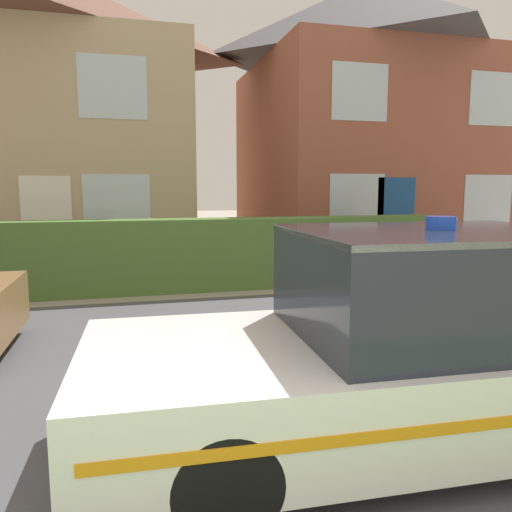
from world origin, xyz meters
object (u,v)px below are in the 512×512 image
object	(u,v)px
house_right	(366,115)
wheelie_bin	(380,247)
police_car	(409,344)
house_left	(31,109)

from	to	relation	value
house_right	wheelie_bin	size ratio (longest dim) A/B	6.61
police_car	house_left	distance (m)	12.48
house_left	wheelie_bin	world-z (taller)	house_left
house_left	house_right	world-z (taller)	house_right
police_car	house_right	distance (m)	12.64
wheelie_bin	house_left	bearing A→B (deg)	163.29
police_car	house_right	xyz separation A→B (m)	(5.17, 11.05, 3.31)
police_car	wheelie_bin	size ratio (longest dim) A/B	3.78
police_car	house_left	size ratio (longest dim) A/B	0.56
house_left	wheelie_bin	bearing A→B (deg)	-33.03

